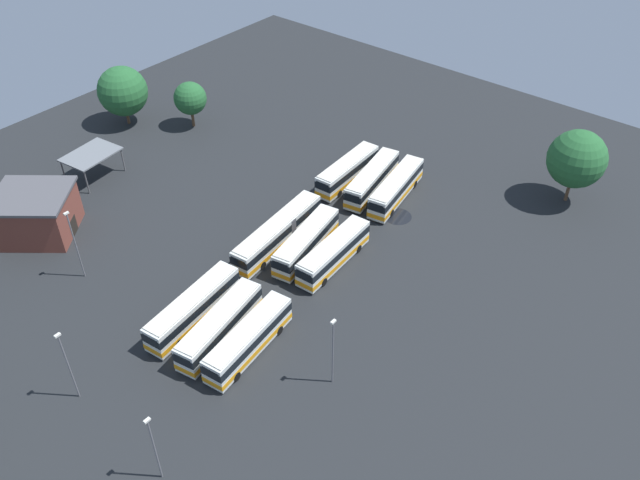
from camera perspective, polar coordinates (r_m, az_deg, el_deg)
The scene contains 22 objects.
ground_plane at distance 78.46m, azimuth -1.29°, elevation -1.21°, with size 111.08×111.08×0.00m, color black.
bus_row0_slot0 at distance 89.77m, azimuth 2.39°, elevation 6.00°, with size 11.77×3.10×3.41m.
bus_row0_slot1 at distance 88.25m, azimuth 4.51°, elevation 5.27°, with size 12.26×4.62×3.41m.
bus_row0_slot2 at distance 86.90m, azimuth 6.59°, elevation 4.52°, with size 12.41×4.47×3.41m.
bus_row1_slot0 at distance 78.88m, azimuth -3.64°, elevation 0.66°, with size 15.03×3.97×3.41m.
bus_row1_slot1 at distance 77.35m, azimuth -1.20°, elevation -0.16°, with size 11.88×4.51×3.41m.
bus_row1_slot2 at distance 75.85m, azimuth 1.18°, elevation -1.08°, with size 11.68×3.21×3.41m.
bus_row2_slot0 at distance 70.48m, azimuth -10.88°, elevation -5.75°, with size 12.64×3.87×3.41m.
bus_row2_slot1 at distance 68.17m, azimuth -8.64°, elevation -7.33°, with size 12.10×4.49×3.41m.
bus_row2_slot2 at distance 66.55m, azimuth -6.18°, elevation -8.50°, with size 11.82×3.85×3.41m.
depot_building at distance 86.97m, azimuth -23.31°, elevation 2.09°, with size 12.07×12.16×5.69m.
maintenance_shelter at distance 94.98m, azimuth -19.16°, elevation 6.94°, with size 7.67×5.90×3.74m.
lamp_post_mid_lot at distance 61.56m, azimuth 1.11°, elevation -9.42°, with size 0.56×0.28×8.34m.
lamp_post_far_corner at distance 64.49m, azimuth -20.93°, elevation -9.93°, with size 0.56×0.28×8.46m.
lamp_post_by_building at distance 77.10m, azimuth -20.38°, elevation -0.21°, with size 0.56×0.28×9.02m.
lamp_post_near_entrance at distance 57.11m, azimuth -14.12°, elevation -16.89°, with size 0.56×0.28×7.94m.
tree_west_edge at distance 103.56m, azimuth -11.14°, elevation 11.90°, with size 4.96×4.96×7.16m.
tree_east_edge at distance 106.40m, azimuth -16.67°, elevation 12.20°, with size 7.51×7.51×9.19m.
tree_north_edge at distance 89.71m, azimuth 21.28°, elevation 6.53°, with size 7.44×7.44×10.03m.
puddle_centre_drain at distance 84.82m, azimuth 6.69°, elevation 2.04°, with size 3.65×3.65×0.01m, color black.
puddle_between_rows at distance 74.49m, azimuth -10.05°, elevation -4.57°, with size 2.25×2.25×0.01m, color black.
puddle_front_lane at distance 71.92m, azimuth -13.21°, elevation -7.10°, with size 2.32×2.32×0.01m, color black.
Camera 1 is at (45.36, 39.20, 50.62)m, focal length 37.09 mm.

